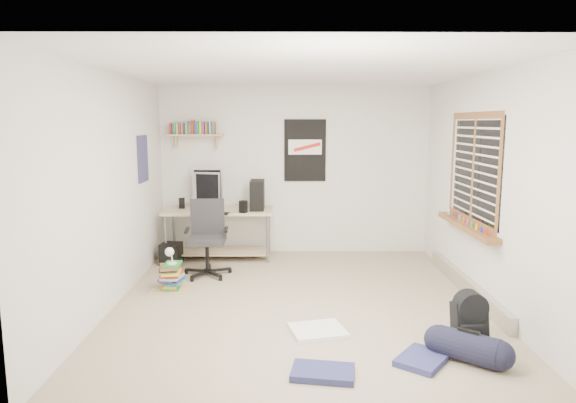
{
  "coord_description": "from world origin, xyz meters",
  "views": [
    {
      "loc": [
        -0.17,
        -5.43,
        1.97
      ],
      "look_at": [
        -0.12,
        0.39,
        1.06
      ],
      "focal_mm": 32.0,
      "sensor_mm": 36.0,
      "label": 1
    }
  ],
  "objects_px": {
    "duffel_bag": "(468,346)",
    "book_stack": "(171,277)",
    "backpack": "(469,323)",
    "desk": "(219,233)",
    "office_chair": "(207,238)"
  },
  "relations": [
    {
      "from": "duffel_bag",
      "to": "book_stack",
      "type": "relative_size",
      "value": 1.02
    },
    {
      "from": "duffel_bag",
      "to": "book_stack",
      "type": "distance_m",
      "value": 3.43
    },
    {
      "from": "backpack",
      "to": "desk",
      "type": "bearing_deg",
      "value": 126.55
    },
    {
      "from": "backpack",
      "to": "duffel_bag",
      "type": "xyz_separation_m",
      "value": [
        -0.13,
        -0.33,
        -0.06
      ]
    },
    {
      "from": "duffel_bag",
      "to": "desk",
      "type": "bearing_deg",
      "value": 164.59
    },
    {
      "from": "book_stack",
      "to": "backpack",
      "type": "bearing_deg",
      "value": -27.54
    },
    {
      "from": "backpack",
      "to": "duffel_bag",
      "type": "bearing_deg",
      "value": -115.42
    },
    {
      "from": "office_chair",
      "to": "duffel_bag",
      "type": "bearing_deg",
      "value": -48.53
    },
    {
      "from": "duffel_bag",
      "to": "backpack",
      "type": "bearing_deg",
      "value": 106.9
    },
    {
      "from": "desk",
      "to": "duffel_bag",
      "type": "height_order",
      "value": "desk"
    },
    {
      "from": "desk",
      "to": "office_chair",
      "type": "relative_size",
      "value": 1.58
    },
    {
      "from": "backpack",
      "to": "book_stack",
      "type": "distance_m",
      "value": 3.37
    },
    {
      "from": "backpack",
      "to": "duffel_bag",
      "type": "distance_m",
      "value": 0.35
    },
    {
      "from": "office_chair",
      "to": "duffel_bag",
      "type": "xyz_separation_m",
      "value": [
        2.51,
        -2.45,
        -0.35
      ]
    },
    {
      "from": "office_chair",
      "to": "backpack",
      "type": "relative_size",
      "value": 2.58
    }
  ]
}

